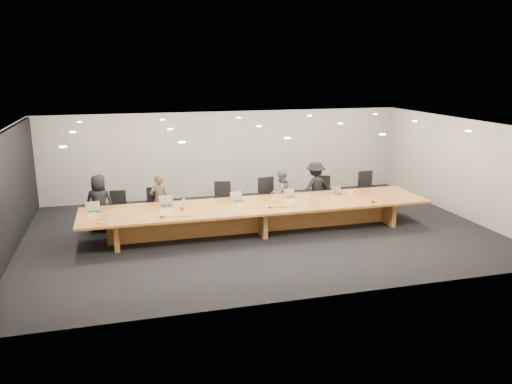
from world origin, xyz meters
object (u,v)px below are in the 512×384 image
chair_far_left (118,209)px  chair_mid_right (269,197)px  av_box (105,223)px  paper_cup_near (309,198)px  mic_left (162,217)px  mic_right (373,201)px  person_a (99,203)px  chair_left (155,207)px  conference_table (259,213)px  chair_mid_left (222,201)px  mic_center (270,207)px  amber_mug (182,209)px  laptop_d (291,193)px  water_bottle (184,203)px  person_d (315,188)px  laptop_a (93,208)px  chair_right (323,194)px  laptop_e (339,191)px  person_c (281,193)px  chair_far_right (369,190)px  paper_cup_far (350,192)px  person_b (159,200)px  laptop_c (239,197)px

chair_far_left → chair_mid_right: (4.19, -0.12, 0.07)m
av_box → paper_cup_near: bearing=14.8°
mic_left → mic_right: 5.47m
person_a → chair_mid_right: bearing=-165.6°
chair_left → conference_table: bearing=-19.8°
chair_mid_left → person_a: size_ratio=0.73×
person_a → mic_center: size_ratio=11.65×
chair_left → amber_mug: (0.58, -1.35, 0.28)m
mic_left → mic_center: bearing=2.4°
laptop_d → conference_table: bearing=-160.7°
amber_mug → water_bottle: bearing=76.5°
water_bottle → amber_mug: bearing=-103.5°
person_d → laptop_a: (-6.18, -0.95, 0.12)m
chair_right → laptop_e: 0.98m
chair_left → person_c: person_c is taller
chair_mid_left → laptop_a: 3.52m
chair_mid_right → laptop_a: chair_mid_right is taller
mic_center → chair_far_right: bearing=24.4°
paper_cup_near → paper_cup_far: paper_cup_far is taller
person_b → laptop_c: 2.21m
person_a → laptop_e: bearing=-173.4°
laptop_d → amber_mug: 3.05m
laptop_d → laptop_e: 1.40m
person_b → paper_cup_near: size_ratio=18.07×
chair_left → laptop_d: size_ratio=3.48×
chair_right → mic_left: size_ratio=8.50×
chair_mid_right → amber_mug: chair_mid_right is taller
person_b → laptop_e: (4.87, -0.92, 0.17)m
conference_table → laptop_c: (-0.46, 0.36, 0.37)m
conference_table → person_d: bearing=31.2°
laptop_d → paper_cup_far: bearing=-5.1°
chair_far_left → chair_far_right: size_ratio=0.87×
person_c → laptop_e: bearing=126.9°
amber_mug → person_a: bearing=147.5°
chair_far_left → person_b: (1.09, -0.07, 0.20)m
laptop_e → mic_right: laptop_e is taller
chair_far_left → person_b: size_ratio=0.71×
conference_table → mic_left: size_ratio=70.69×
chair_right → conference_table: bearing=-136.2°
laptop_c → paper_cup_near: bearing=-27.5°
laptop_c → amber_mug: (-1.54, -0.45, -0.09)m
chair_left → chair_mid_left: size_ratio=0.94×
chair_left → laptop_e: (4.99, -0.92, 0.35)m
chair_mid_right → paper_cup_near: bearing=-63.2°
laptop_a → amber_mug: laptop_a is taller
chair_far_left → mic_right: 6.78m
chair_left → mic_left: size_ratio=8.21×
person_b → mic_right: 5.72m
chair_mid_right → chair_right: size_ratio=1.06×
conference_table → paper_cup_near: 1.44m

